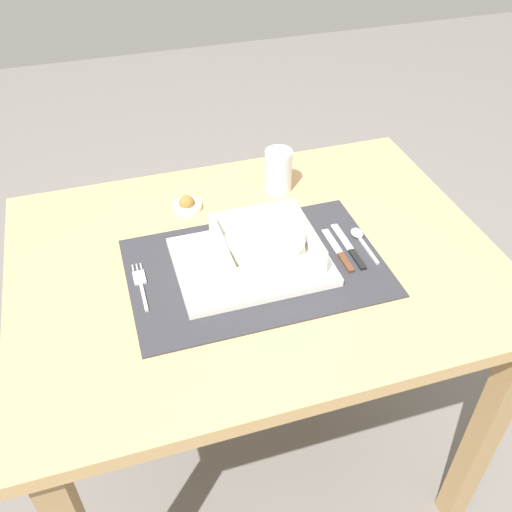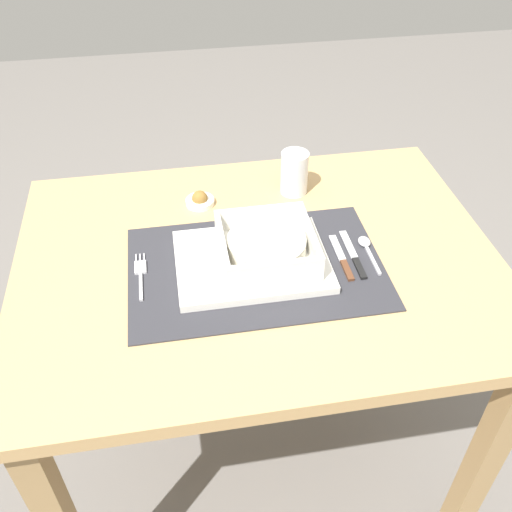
{
  "view_description": "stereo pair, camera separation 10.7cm",
  "coord_description": "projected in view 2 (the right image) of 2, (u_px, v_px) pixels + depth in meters",
  "views": [
    {
      "loc": [
        -0.25,
        -0.81,
        1.43
      ],
      "look_at": [
        -0.01,
        -0.03,
        0.74
      ],
      "focal_mm": 39.96,
      "sensor_mm": 36.0,
      "label": 1
    },
    {
      "loc": [
        -0.15,
        -0.83,
        1.43
      ],
      "look_at": [
        -0.01,
        -0.03,
        0.74
      ],
      "focal_mm": 39.96,
      "sensor_mm": 36.0,
      "label": 2
    }
  ],
  "objects": [
    {
      "name": "serving_plate",
      "position": [
        252.0,
        261.0,
        1.08
      ],
      "size": [
        0.29,
        0.21,
        0.02
      ],
      "primitive_type": "cube",
      "color": "white",
      "rests_on": "placemat"
    },
    {
      "name": "porridge_bowl",
      "position": [
        267.0,
        247.0,
        1.07
      ],
      "size": [
        0.18,
        0.18,
        0.06
      ],
      "color": "white",
      "rests_on": "serving_plate"
    },
    {
      "name": "fork",
      "position": [
        141.0,
        272.0,
        1.07
      ],
      "size": [
        0.02,
        0.13,
        0.0
      ],
      "rotation": [
        0.0,
        0.0,
        -0.06
      ],
      "color": "silver",
      "rests_on": "placemat"
    },
    {
      "name": "spoon",
      "position": [
        365.0,
        244.0,
        1.13
      ],
      "size": [
        0.02,
        0.12,
        0.01
      ],
      "rotation": [
        0.0,
        0.0,
        -0.07
      ],
      "color": "silver",
      "rests_on": "placemat"
    },
    {
      "name": "drinking_glass",
      "position": [
        294.0,
        174.0,
        1.26
      ],
      "size": [
        0.06,
        0.06,
        0.1
      ],
      "color": "white",
      "rests_on": "dining_table"
    },
    {
      "name": "condiment_saucer",
      "position": [
        200.0,
        200.0,
        1.24
      ],
      "size": [
        0.06,
        0.06,
        0.03
      ],
      "color": "white",
      "rests_on": "dining_table"
    },
    {
      "name": "dining_table",
      "position": [
        258.0,
        295.0,
        1.18
      ],
      "size": [
        0.94,
        0.7,
        0.71
      ],
      "color": "tan",
      "rests_on": "ground"
    },
    {
      "name": "placemat",
      "position": [
        256.0,
        267.0,
        1.09
      ],
      "size": [
        0.48,
        0.32,
        0.0
      ],
      "primitive_type": "cube",
      "color": "#2D2D33",
      "rests_on": "dining_table"
    },
    {
      "name": "butter_knife",
      "position": [
        354.0,
        257.0,
        1.1
      ],
      "size": [
        0.01,
        0.14,
        0.01
      ],
      "rotation": [
        0.0,
        0.0,
        -0.06
      ],
      "color": "black",
      "rests_on": "placemat"
    },
    {
      "name": "ground_plane",
      "position": [
        257.0,
        451.0,
        1.57
      ],
      "size": [
        6.0,
        6.0,
        0.0
      ],
      "primitive_type": "plane",
      "color": "slate"
    },
    {
      "name": "bread_knife",
      "position": [
        343.0,
        260.0,
        1.09
      ],
      "size": [
        0.01,
        0.13,
        0.01
      ],
      "rotation": [
        0.0,
        0.0,
        0.04
      ],
      "color": "#59331E",
      "rests_on": "placemat"
    }
  ]
}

